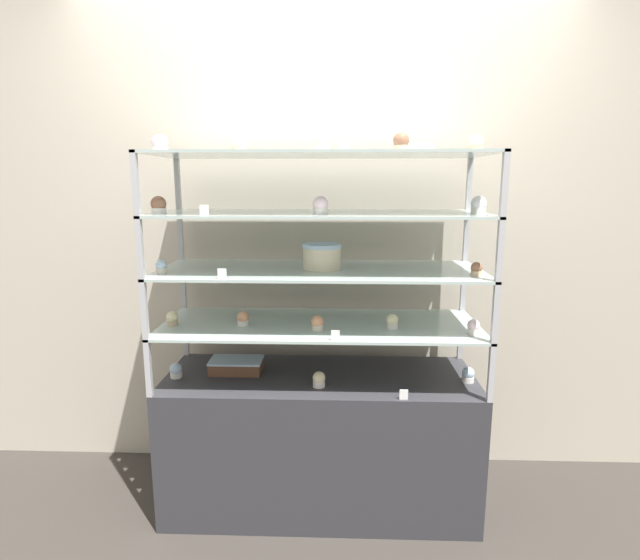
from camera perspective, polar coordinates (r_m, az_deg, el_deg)
ground_plane at (r=2.73m, az=0.00°, el=-23.76°), size 20.00×20.00×0.00m
back_wall at (r=2.67m, az=0.33°, el=5.52°), size 8.00×0.05×2.60m
display_base at (r=2.56m, az=0.00°, el=-17.69°), size 1.46×0.55×0.66m
display_riser_lower at (r=2.33m, az=0.00°, el=-5.27°), size 1.46×0.55×0.26m
display_riser_middle at (r=2.27m, az=0.00°, el=0.95°), size 1.46×0.55×0.26m
display_riser_upper at (r=2.24m, az=0.00°, el=7.42°), size 1.46×0.55×0.26m
display_riser_top at (r=2.24m, az=0.00°, el=13.98°), size 1.46×0.55×0.26m
layer_cake_centerpiece at (r=2.27m, az=0.22°, el=2.74°), size 0.18×0.18×0.11m
sheet_cake_frosted at (r=2.48m, az=-9.54°, el=-9.60°), size 0.25×0.15×0.06m
cupcake_0 at (r=2.47m, az=-16.13°, el=-9.92°), size 0.06×0.06×0.07m
cupcake_1 at (r=2.28m, az=-0.02°, el=-11.31°), size 0.06×0.06×0.07m
cupcake_2 at (r=2.43m, az=16.57°, el=-10.35°), size 0.06×0.06×0.07m
price_tag_0 at (r=2.19m, az=9.55°, el=-12.79°), size 0.04×0.00×0.04m
cupcake_3 at (r=2.39m, az=-16.51°, el=-4.26°), size 0.05×0.05×0.07m
cupcake_4 at (r=2.32m, az=-8.80°, el=-4.39°), size 0.05×0.05×0.07m
cupcake_5 at (r=2.22m, az=-0.31°, el=-4.95°), size 0.05×0.05×0.07m
cupcake_6 at (r=2.27m, az=8.26°, el=-4.72°), size 0.05×0.05×0.07m
cupcake_7 at (r=2.26m, az=17.14°, el=-5.17°), size 0.05×0.05×0.07m
price_tag_1 at (r=2.08m, az=1.77°, el=-6.36°), size 0.04×0.00×0.04m
cupcake_8 at (r=2.27m, az=-17.68°, el=1.45°), size 0.05×0.05×0.06m
cupcake_9 at (r=2.20m, az=17.44°, el=1.17°), size 0.05×0.05×0.06m
price_tag_2 at (r=2.07m, az=-11.13°, el=0.70°), size 0.04×0.00×0.04m
cupcake_10 at (r=2.24m, az=-17.97°, el=8.10°), size 0.07×0.07×0.08m
cupcake_11 at (r=2.10m, az=0.07°, el=8.47°), size 0.07×0.07×0.08m
cupcake_12 at (r=2.24m, az=17.66°, el=8.12°), size 0.07×0.07×0.08m
price_tag_3 at (r=2.05m, az=-13.10°, el=7.77°), size 0.04×0.00×0.04m
cupcake_13 at (r=2.28m, az=-17.83°, el=14.59°), size 0.07×0.07×0.07m
cupcake_14 at (r=2.24m, az=-9.21°, el=15.05°), size 0.07×0.07×0.07m
cupcake_15 at (r=2.11m, az=0.19°, el=15.43°), size 0.07×0.07×0.07m
cupcake_16 at (r=2.12m, az=9.25°, el=15.26°), size 0.07×0.07×0.07m
cupcake_17 at (r=2.27m, az=17.36°, el=14.63°), size 0.07×0.07×0.07m
price_tag_4 at (r=1.99m, az=2.87°, el=15.34°), size 0.04×0.00×0.04m
donut_glazed at (r=2.32m, az=11.29°, el=14.52°), size 0.14×0.14×0.04m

